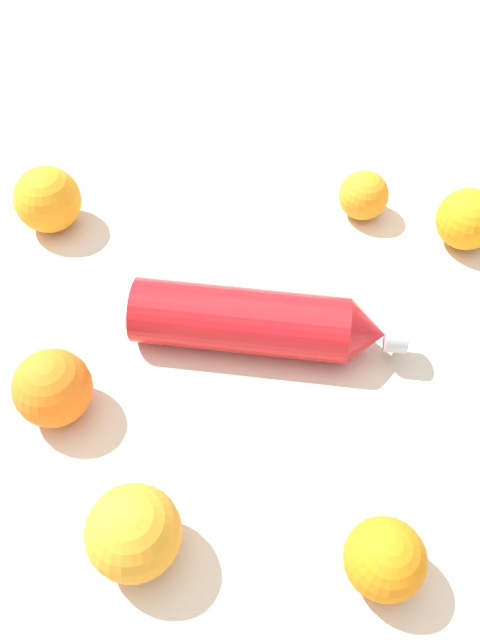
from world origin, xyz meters
The scene contains 8 objects.
ground_plane centered at (0.00, 0.00, 0.00)m, with size 2.40×2.40×0.00m, color beige.
water_bottle centered at (0.03, 0.05, 0.04)m, with size 0.25×0.24×0.07m.
orange_0 centered at (0.29, -0.03, 0.04)m, with size 0.07×0.07×0.07m, color orange.
orange_1 centered at (-0.28, -0.04, 0.04)m, with size 0.08×0.08×0.08m, color orange.
orange_2 centered at (0.07, 0.35, 0.04)m, with size 0.08×0.08×0.08m, color orange.
orange_3 centered at (0.14, -0.18, 0.04)m, with size 0.08×0.08×0.08m, color orange.
orange_4 centered at (-0.03, -0.17, 0.04)m, with size 0.08×0.08×0.08m, color orange.
orange_5 centered at (-0.05, 0.29, 0.03)m, with size 0.06×0.06×0.06m, color orange.
Camera 1 is at (0.36, -0.24, 0.60)m, focal length 37.20 mm.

